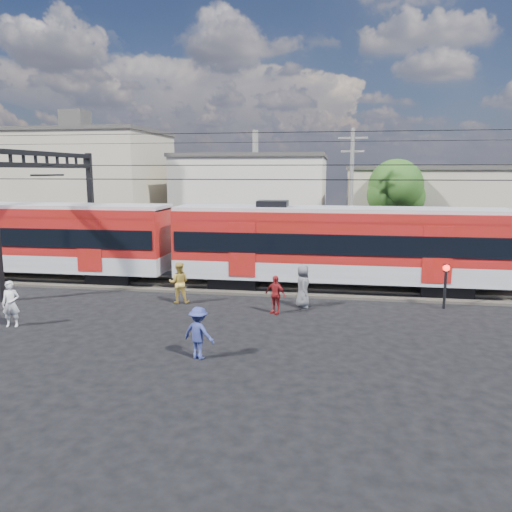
% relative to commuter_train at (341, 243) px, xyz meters
% --- Properties ---
extents(ground, '(120.00, 120.00, 0.00)m').
position_rel_commuter_train_xyz_m(ground, '(-5.43, -8.00, -2.40)').
color(ground, black).
rests_on(ground, ground).
extents(track_bed, '(70.00, 3.40, 0.12)m').
position_rel_commuter_train_xyz_m(track_bed, '(-5.43, 0.00, -2.34)').
color(track_bed, '#2D2823').
rests_on(track_bed, ground).
extents(rail_near, '(70.00, 0.12, 0.12)m').
position_rel_commuter_train_xyz_m(rail_near, '(-5.43, -0.75, -2.22)').
color(rail_near, '#59544C').
rests_on(rail_near, track_bed).
extents(rail_far, '(70.00, 0.12, 0.12)m').
position_rel_commuter_train_xyz_m(rail_far, '(-5.43, 0.75, -2.22)').
color(rail_far, '#59544C').
rests_on(rail_far, track_bed).
extents(commuter_train, '(50.30, 3.08, 4.17)m').
position_rel_commuter_train_xyz_m(commuter_train, '(0.00, 0.00, 0.00)').
color(commuter_train, black).
rests_on(commuter_train, ground).
extents(catenary, '(70.00, 9.30, 7.52)m').
position_rel_commuter_train_xyz_m(catenary, '(-14.08, -0.00, 2.73)').
color(catenary, black).
rests_on(catenary, ground).
extents(building_west, '(14.28, 10.20, 9.30)m').
position_rel_commuter_train_xyz_m(building_west, '(-22.43, 16.00, 2.25)').
color(building_west, tan).
rests_on(building_west, ground).
extents(building_midwest, '(12.24, 12.24, 7.30)m').
position_rel_commuter_train_xyz_m(building_midwest, '(-7.43, 19.00, 1.25)').
color(building_midwest, '#BBB3A3').
rests_on(building_midwest, ground).
extents(building_mideast, '(16.32, 10.20, 6.30)m').
position_rel_commuter_train_xyz_m(building_mideast, '(8.57, 16.00, 0.75)').
color(building_mideast, tan).
rests_on(building_mideast, ground).
extents(utility_pole_mid, '(1.80, 0.24, 8.50)m').
position_rel_commuter_train_xyz_m(utility_pole_mid, '(0.57, 7.00, 2.13)').
color(utility_pole_mid, slate).
rests_on(utility_pole_mid, ground).
extents(tree_near, '(3.82, 3.64, 6.72)m').
position_rel_commuter_train_xyz_m(tree_near, '(3.76, 10.09, 2.26)').
color(tree_near, '#382619').
rests_on(tree_near, ground).
extents(pedestrian_a, '(0.74, 0.57, 1.78)m').
position_rel_commuter_train_xyz_m(pedestrian_a, '(-12.50, -7.85, -1.51)').
color(pedestrian_a, silver).
rests_on(pedestrian_a, ground).
extents(pedestrian_b, '(1.04, 0.88, 1.88)m').
position_rel_commuter_train_xyz_m(pedestrian_b, '(-7.22, -3.46, -1.46)').
color(pedestrian_b, gold).
rests_on(pedestrian_b, ground).
extents(pedestrian_c, '(1.24, 0.95, 1.69)m').
position_rel_commuter_train_xyz_m(pedestrian_c, '(-4.47, -9.90, -1.56)').
color(pedestrian_c, navy).
rests_on(pedestrian_c, ground).
extents(pedestrian_d, '(1.04, 0.79, 1.64)m').
position_rel_commuter_train_xyz_m(pedestrian_d, '(-2.70, -4.46, -1.58)').
color(pedestrian_d, maroon).
rests_on(pedestrian_d, ground).
extents(pedestrian_e, '(0.71, 0.99, 1.88)m').
position_rel_commuter_train_xyz_m(pedestrian_e, '(-1.64, -3.26, -1.46)').
color(pedestrian_e, '#4E4F53').
rests_on(pedestrian_e, ground).
extents(crossing_signal, '(0.29, 0.29, 1.99)m').
position_rel_commuter_train_xyz_m(crossing_signal, '(4.46, -2.52, -1.02)').
color(crossing_signal, black).
rests_on(crossing_signal, ground).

